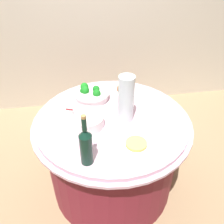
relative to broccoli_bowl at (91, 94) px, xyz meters
The scene contains 12 objects.
ground_plane 0.84m from the broccoli_bowl, 65.59° to the right, with size 6.00×6.00×0.00m, color #9E7F5B.
buffet_table 0.51m from the broccoli_bowl, 65.59° to the right, with size 1.16×1.16×0.74m.
broccoli_bowl is the anchor object (origin of this frame).
plate_stack 0.35m from the broccoli_bowl, 98.25° to the right, with size 0.21×0.21×0.08m.
wine_bottle 0.68m from the broccoli_bowl, 97.00° to the right, with size 0.07×0.07×0.34m.
decorative_fruit_vase 0.39m from the broccoli_bowl, 54.18° to the right, with size 0.11×0.11×0.34m.
serving_tongs 0.61m from the broccoli_bowl, 48.14° to the right, with size 0.17×0.05×0.01m.
food_plate_stir_fry 0.30m from the broccoli_bowl, 13.34° to the left, with size 0.22×0.22×0.04m.
food_plate_noodles 0.63m from the broccoli_bowl, 68.77° to the right, with size 0.22×0.22×0.03m.
food_plate_rice 0.50m from the broccoli_bowl, 20.08° to the right, with size 0.22×0.22×0.03m.
label_placard_front 0.30m from the broccoli_bowl, 35.38° to the right, with size 0.05×0.02×0.05m.
label_placard_mid 0.26m from the broccoli_bowl, 133.52° to the right, with size 0.05×0.02×0.05m.
Camera 1 is at (-0.21, -1.36, 1.80)m, focal length 38.36 mm.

